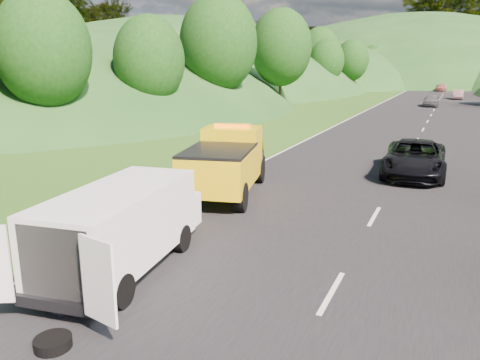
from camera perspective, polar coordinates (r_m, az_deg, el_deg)
The scene contains 15 objects.
ground at distance 13.66m, azimuth 0.73°, elevation -7.69°, with size 320.00×320.00×0.00m, color #38661E.
road_surface at distance 51.91m, azimuth 22.27°, elevation 7.32°, with size 14.00×200.00×0.02m, color black.
tree_line_left at distance 75.74m, azimuth 6.00°, elevation 10.01°, with size 14.00×140.00×14.00m, color #225218, non-canonical shape.
hills_backdrop at distance 146.42m, azimuth 25.52°, elevation 10.60°, with size 201.00×288.60×44.00m, color #2D5B23, non-canonical shape.
tow_truck at distance 18.39m, azimuth -1.68°, elevation 2.21°, with size 3.63×6.55×2.66m.
white_van at distance 11.86m, azimuth -14.05°, elevation -5.27°, with size 3.43×6.34×2.15m.
woman at distance 15.31m, azimuth -10.32°, elevation -5.50°, with size 0.58×0.43×1.60m, color silver.
child at distance 14.25m, azimuth -6.80°, elevation -6.84°, with size 0.44×0.34×0.91m, color tan.
worker at distance 10.72m, azimuth -21.04°, elevation -15.05°, with size 1.02×0.58×1.57m, color black.
suitcase at distance 15.40m, azimuth -13.80°, elevation -4.47°, with size 0.35×0.19×0.56m, color #606149.
spare_tire at distance 9.65m, azimuth -21.78°, elevation -18.55°, with size 0.68×0.68×0.20m, color black.
passing_suv at distance 23.23m, azimuth 20.33°, elevation 0.52°, with size 2.68×5.81×1.61m, color black.
dist_car_a at distance 63.06m, azimuth 22.24°, elevation 8.30°, with size 1.76×4.37×1.49m, color #4C4D51.
dist_car_b at distance 78.05m, azimuth 25.00°, elevation 8.92°, with size 1.43×4.10×1.35m, color #714B54.
dist_car_c at distance 99.88m, azimuth 23.30°, elevation 9.89°, with size 1.89×4.65×1.35m, color #99504C.
Camera 1 is at (5.12, -11.62, 5.02)m, focal length 35.00 mm.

